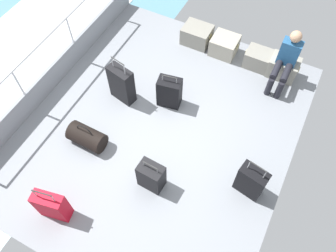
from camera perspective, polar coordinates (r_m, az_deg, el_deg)
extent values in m
cube|color=gray|center=(5.84, -1.46, -0.36)|extent=(4.40, 5.20, 0.06)
cube|color=gray|center=(6.57, -18.66, 8.16)|extent=(0.06, 5.20, 0.45)
cylinder|color=silver|center=(6.11, -23.19, 5.28)|extent=(0.04, 0.04, 1.00)
cylinder|color=silver|center=(6.70, -15.74, 13.82)|extent=(0.04, 0.04, 1.00)
cylinder|color=silver|center=(6.04, -20.69, 12.93)|extent=(0.04, 4.16, 0.04)
cube|color=white|center=(7.84, -25.63, 8.62)|extent=(2.40, 7.28, 0.01)
cube|color=gray|center=(7.06, 4.90, 15.06)|extent=(0.56, 0.45, 0.37)
torus|color=tan|center=(7.09, 2.74, 16.24)|extent=(0.02, 0.12, 0.12)
torus|color=tan|center=(6.94, 7.17, 14.72)|extent=(0.02, 0.12, 0.12)
cube|color=#9E9989|center=(6.90, 9.47, 13.24)|extent=(0.49, 0.47, 0.37)
torus|color=tan|center=(6.90, 7.53, 14.42)|extent=(0.02, 0.12, 0.12)
torus|color=tan|center=(6.81, 11.60, 12.92)|extent=(0.02, 0.12, 0.12)
cube|color=gray|center=(6.79, 15.41, 10.69)|extent=(0.60, 0.39, 0.35)
torus|color=tan|center=(6.77, 13.07, 12.07)|extent=(0.02, 0.12, 0.12)
torus|color=tan|center=(6.73, 18.03, 10.09)|extent=(0.02, 0.12, 0.12)
cube|color=gray|center=(6.74, 18.83, 9.30)|extent=(0.53, 0.39, 0.39)
torus|color=tan|center=(6.69, 16.82, 10.65)|extent=(0.02, 0.12, 0.12)
torus|color=tan|center=(6.69, 21.20, 8.83)|extent=(0.02, 0.12, 0.12)
cube|color=#26598C|center=(6.40, 19.79, 11.60)|extent=(0.34, 0.20, 0.48)
sphere|color=tan|center=(6.17, 20.77, 13.90)|extent=(0.20, 0.20, 0.20)
cylinder|color=black|center=(6.32, 19.29, 8.37)|extent=(0.12, 0.40, 0.12)
cylinder|color=black|center=(6.36, 18.20, 5.80)|extent=(0.11, 0.11, 0.39)
cylinder|color=black|center=(6.33, 17.77, 9.00)|extent=(0.12, 0.40, 0.12)
cylinder|color=black|center=(6.36, 16.70, 6.43)|extent=(0.11, 0.11, 0.39)
cube|color=black|center=(5.17, 13.80, -9.01)|extent=(0.45, 0.30, 0.59)
cylinder|color=#A5A8AD|center=(4.83, 13.49, -6.34)|extent=(0.02, 0.02, 0.19)
cylinder|color=#A5A8AD|center=(4.81, 16.01, -7.90)|extent=(0.02, 0.02, 0.19)
cylinder|color=#2D2D2D|center=(4.74, 14.99, -6.63)|extent=(0.27, 0.07, 0.02)
cube|color=green|center=(5.19, 14.53, -7.90)|extent=(0.05, 0.02, 0.08)
cube|color=black|center=(5.89, 0.24, 5.72)|extent=(0.44, 0.33, 0.59)
cylinder|color=#A5A8AD|center=(5.64, -0.93, 8.19)|extent=(0.02, 0.02, 0.11)
cylinder|color=#A5A8AD|center=(5.60, 1.45, 7.65)|extent=(0.02, 0.02, 0.11)
cylinder|color=#2D2D2D|center=(5.58, 0.25, 8.29)|extent=(0.26, 0.07, 0.02)
cube|color=silver|center=(5.89, 0.62, 7.35)|extent=(0.05, 0.01, 0.08)
cube|color=black|center=(5.97, -7.82, 6.99)|extent=(0.49, 0.31, 0.72)
cylinder|color=#A5A8AD|center=(5.69, -9.36, 10.64)|extent=(0.02, 0.02, 0.22)
cylinder|color=#A5A8AD|center=(5.55, -7.36, 9.41)|extent=(0.02, 0.02, 0.22)
cylinder|color=#2D2D2D|center=(5.54, -8.51, 10.79)|extent=(0.29, 0.08, 0.02)
cube|color=white|center=(5.89, -7.24, 8.64)|extent=(0.05, 0.02, 0.08)
cube|color=black|center=(5.09, -2.83, -8.43)|extent=(0.39, 0.27, 0.53)
cylinder|color=#A5A8AD|center=(4.84, -4.13, -6.29)|extent=(0.02, 0.02, 0.09)
cylinder|color=#A5A8AD|center=(4.78, -1.82, -7.52)|extent=(0.02, 0.02, 0.09)
cylinder|color=#2D2D2D|center=(4.77, -3.01, -6.66)|extent=(0.25, 0.03, 0.02)
cube|color=white|center=(5.10, -2.06, -7.08)|extent=(0.05, 0.01, 0.08)
cube|color=#B70C1E|center=(5.16, -18.95, -12.58)|extent=(0.48, 0.28, 0.58)
cylinder|color=#A5A8AD|center=(4.88, -21.57, -10.46)|extent=(0.02, 0.02, 0.18)
cylinder|color=#A5A8AD|center=(4.76, -18.81, -11.48)|extent=(0.02, 0.02, 0.18)
cylinder|color=#2D2D2D|center=(4.74, -20.54, -10.55)|extent=(0.29, 0.07, 0.02)
cube|color=silver|center=(5.13, -18.62, -11.33)|extent=(0.05, 0.02, 0.08)
cylinder|color=black|center=(5.67, -13.49, -1.81)|extent=(0.62, 0.35, 0.34)
torus|color=black|center=(5.52, -13.85, -0.86)|extent=(0.29, 0.02, 0.29)
cylinder|color=white|center=(5.52, -21.38, -12.06)|extent=(0.08, 0.08, 0.10)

